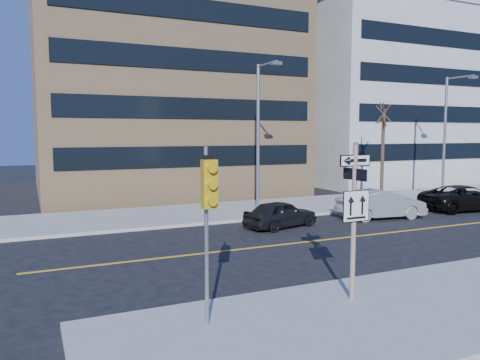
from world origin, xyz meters
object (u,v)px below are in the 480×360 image
sign_pole (354,212)px  traffic_signal (209,199)px  parked_car_a (281,214)px  parked_car_c (466,198)px  streetlight_a (260,128)px  streetlight_b (448,129)px  parked_car_b (381,204)px  street_tree_west (384,116)px

sign_pole → traffic_signal: 4.05m
parked_car_a → parked_car_c: size_ratio=0.72×
sign_pole → streetlight_a: (4.00, 13.27, 2.32)m
streetlight_a → streetlight_b: (14.00, 0.00, 0.00)m
streetlight_a → streetlight_b: same height
parked_car_b → street_tree_west: size_ratio=0.72×
parked_car_c → streetlight_b: streetlight_b is taller
parked_car_a → streetlight_b: streetlight_b is taller
sign_pole → parked_car_b: bearing=45.8°
traffic_signal → streetlight_b: bearing=31.4°
parked_car_c → streetlight_b: bearing=-26.0°
sign_pole → street_tree_west: 19.22m
parked_car_b → traffic_signal: bearing=133.5°
streetlight_a → street_tree_west: bearing=3.5°
sign_pole → parked_car_b: (9.13, 9.40, -1.68)m
parked_car_a → street_tree_west: size_ratio=0.60×
sign_pole → streetlight_b: bearing=36.4°
sign_pole → parked_car_c: (15.42, 9.47, -1.70)m
sign_pole → street_tree_west: (13.00, 13.81, 3.09)m
parked_car_a → streetlight_a: (0.76, 3.71, 4.11)m
sign_pole → parked_car_a: sign_pole is taller
street_tree_west → streetlight_b: bearing=-6.2°
sign_pole → streetlight_b: streetlight_b is taller
sign_pole → parked_car_c: sign_pole is taller
sign_pole → streetlight_b: size_ratio=0.51×
parked_car_b → street_tree_west: 7.56m
parked_car_a → streetlight_b: bearing=-90.4°
traffic_signal → streetlight_a: (8.00, 13.42, 1.73)m
traffic_signal → sign_pole: bearing=2.1°
sign_pole → streetlight_b: (18.00, 13.27, 2.32)m
parked_car_c → streetlight_b: (2.58, 3.80, 4.02)m
street_tree_west → traffic_signal: bearing=-140.6°
parked_car_a → streetlight_b: 15.76m
traffic_signal → parked_car_a: bearing=53.3°
streetlight_b → parked_car_b: bearing=-156.4°
parked_car_c → streetlight_a: (-11.42, 3.80, 4.02)m
parked_car_c → street_tree_west: bearing=37.3°
parked_car_c → street_tree_west: (-2.42, 4.34, 4.79)m
parked_car_a → parked_car_b: bearing=-106.1°
streetlight_a → traffic_signal: bearing=-120.8°
street_tree_west → parked_car_c: bearing=-60.9°
street_tree_west → sign_pole: bearing=-133.3°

